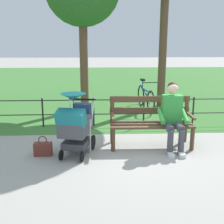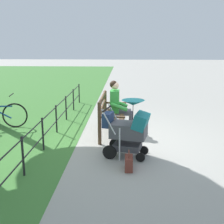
{
  "view_description": "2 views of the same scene",
  "coord_description": "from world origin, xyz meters",
  "px_view_note": "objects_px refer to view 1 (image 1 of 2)",
  "views": [
    {
      "loc": [
        0.46,
        5.24,
        2.04
      ],
      "look_at": [
        0.23,
        0.11,
        0.74
      ],
      "focal_mm": 45.72,
      "sensor_mm": 36.0,
      "label": 1
    },
    {
      "loc": [
        6.37,
        0.27,
        2.24
      ],
      "look_at": [
        0.32,
        -0.01,
        0.77
      ],
      "focal_mm": 47.11,
      "sensor_mm": 36.0,
      "label": 2
    }
  ],
  "objects_px": {
    "stroller": "(75,124)",
    "handbag": "(43,149)",
    "person_on_bench": "(173,115)",
    "bicycle": "(145,97)",
    "park_bench": "(151,119)"
  },
  "relations": [
    {
      "from": "park_bench",
      "to": "stroller",
      "type": "bearing_deg",
      "value": 17.83
    },
    {
      "from": "park_bench",
      "to": "handbag",
      "type": "relative_size",
      "value": 4.34
    },
    {
      "from": "handbag",
      "to": "person_on_bench",
      "type": "bearing_deg",
      "value": -174.44
    },
    {
      "from": "person_on_bench",
      "to": "stroller",
      "type": "distance_m",
      "value": 1.83
    },
    {
      "from": "stroller",
      "to": "handbag",
      "type": "relative_size",
      "value": 3.11
    },
    {
      "from": "person_on_bench",
      "to": "bicycle",
      "type": "relative_size",
      "value": 0.77
    },
    {
      "from": "person_on_bench",
      "to": "stroller",
      "type": "xyz_separation_m",
      "value": [
        1.81,
        0.24,
        -0.08
      ]
    },
    {
      "from": "person_on_bench",
      "to": "park_bench",
      "type": "bearing_deg",
      "value": -30.58
    },
    {
      "from": "person_on_bench",
      "to": "handbag",
      "type": "relative_size",
      "value": 3.45
    },
    {
      "from": "stroller",
      "to": "park_bench",
      "type": "bearing_deg",
      "value": -162.17
    },
    {
      "from": "stroller",
      "to": "handbag",
      "type": "bearing_deg",
      "value": -0.3
    },
    {
      "from": "park_bench",
      "to": "person_on_bench",
      "type": "xyz_separation_m",
      "value": [
        -0.38,
        0.22,
        0.15
      ]
    },
    {
      "from": "park_bench",
      "to": "person_on_bench",
      "type": "bearing_deg",
      "value": 149.42
    },
    {
      "from": "stroller",
      "to": "handbag",
      "type": "xyz_separation_m",
      "value": [
        0.6,
        -0.0,
        -0.47
      ]
    },
    {
      "from": "park_bench",
      "to": "person_on_bench",
      "type": "relative_size",
      "value": 1.26
    }
  ]
}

